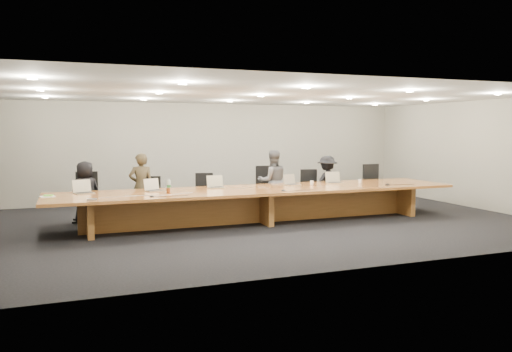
{
  "coord_description": "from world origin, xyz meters",
  "views": [
    {
      "loc": [
        -3.95,
        -10.17,
        2.02
      ],
      "look_at": [
        0.0,
        0.3,
        1.0
      ],
      "focal_mm": 35.0,
      "sensor_mm": 36.0,
      "label": 1
    }
  ],
  "objects_px": {
    "person_d": "(327,182)",
    "mic_center": "(283,190)",
    "chair_left": "(151,198)",
    "mic_right": "(388,184)",
    "laptop_c": "(216,182)",
    "chair_far_right": "(375,185)",
    "paper_cup_near": "(312,183)",
    "mic_left": "(152,196)",
    "chair_far_left": "(87,197)",
    "person_c": "(273,181)",
    "person_b": "(141,186)",
    "paper_cup_far": "(360,181)",
    "chair_mid_right": "(266,189)",
    "amber_mug": "(168,191)",
    "laptop_b": "(154,185)",
    "laptop_a": "(84,187)",
    "chair_mid_left": "(204,194)",
    "conference_table": "(261,199)",
    "av_box": "(92,199)",
    "laptop_e": "(334,177)",
    "water_bottle": "(169,186)",
    "person_a": "(85,192)",
    "laptop_d": "(293,179)",
    "chair_right": "(311,189)"
  },
  "relations": [
    {
      "from": "chair_mid_left",
      "to": "person_d",
      "type": "height_order",
      "value": "person_d"
    },
    {
      "from": "chair_far_left",
      "to": "person_b",
      "type": "height_order",
      "value": "person_b"
    },
    {
      "from": "paper_cup_far",
      "to": "person_a",
      "type": "bearing_deg",
      "value": 171.19
    },
    {
      "from": "chair_right",
      "to": "laptop_a",
      "type": "bearing_deg",
      "value": -163.3
    },
    {
      "from": "laptop_e",
      "to": "mic_right",
      "type": "height_order",
      "value": "laptop_e"
    },
    {
      "from": "laptop_c",
      "to": "chair_far_right",
      "type": "bearing_deg",
      "value": 9.35
    },
    {
      "from": "person_d",
      "to": "mic_center",
      "type": "bearing_deg",
      "value": 32.87
    },
    {
      "from": "mic_left",
      "to": "mic_center",
      "type": "relative_size",
      "value": 0.91
    },
    {
      "from": "chair_far_right",
      "to": "chair_right",
      "type": "bearing_deg",
      "value": 179.3
    },
    {
      "from": "water_bottle",
      "to": "chair_right",
      "type": "bearing_deg",
      "value": 16.71
    },
    {
      "from": "person_c",
      "to": "paper_cup_near",
      "type": "bearing_deg",
      "value": 132.85
    },
    {
      "from": "chair_left",
      "to": "mic_right",
      "type": "bearing_deg",
      "value": 0.33
    },
    {
      "from": "laptop_b",
      "to": "mic_center",
      "type": "distance_m",
      "value": 2.72
    },
    {
      "from": "person_a",
      "to": "laptop_d",
      "type": "bearing_deg",
      "value": 150.14
    },
    {
      "from": "amber_mug",
      "to": "av_box",
      "type": "relative_size",
      "value": 0.59
    },
    {
      "from": "chair_right",
      "to": "mic_center",
      "type": "height_order",
      "value": "chair_right"
    },
    {
      "from": "paper_cup_far",
      "to": "av_box",
      "type": "relative_size",
      "value": 0.49
    },
    {
      "from": "paper_cup_near",
      "to": "paper_cup_far",
      "type": "height_order",
      "value": "paper_cup_near"
    },
    {
      "from": "laptop_e",
      "to": "mic_center",
      "type": "relative_size",
      "value": 3.12
    },
    {
      "from": "laptop_b",
      "to": "chair_far_right",
      "type": "bearing_deg",
      "value": -13.82
    },
    {
      "from": "mic_center",
      "to": "chair_far_left",
      "type": "bearing_deg",
      "value": 153.3
    },
    {
      "from": "chair_left",
      "to": "person_b",
      "type": "relative_size",
      "value": 0.66
    },
    {
      "from": "mic_center",
      "to": "person_c",
      "type": "bearing_deg",
      "value": 74.68
    },
    {
      "from": "person_d",
      "to": "amber_mug",
      "type": "height_order",
      "value": "person_d"
    },
    {
      "from": "laptop_e",
      "to": "av_box",
      "type": "height_order",
      "value": "laptop_e"
    },
    {
      "from": "chair_mid_left",
      "to": "person_b",
      "type": "distance_m",
      "value": 1.52
    },
    {
      "from": "person_a",
      "to": "laptop_e",
      "type": "height_order",
      "value": "person_a"
    },
    {
      "from": "av_box",
      "to": "mic_left",
      "type": "height_order",
      "value": "same"
    },
    {
      "from": "chair_far_left",
      "to": "paper_cup_near",
      "type": "relative_size",
      "value": 11.49
    },
    {
      "from": "person_a",
      "to": "person_b",
      "type": "xyz_separation_m",
      "value": [
        1.2,
        0.06,
        0.08
      ]
    },
    {
      "from": "laptop_d",
      "to": "av_box",
      "type": "height_order",
      "value": "laptop_d"
    },
    {
      "from": "mic_right",
      "to": "amber_mug",
      "type": "bearing_deg",
      "value": 176.71
    },
    {
      "from": "laptop_c",
      "to": "paper_cup_near",
      "type": "relative_size",
      "value": 3.68
    },
    {
      "from": "chair_mid_right",
      "to": "amber_mug",
      "type": "height_order",
      "value": "chair_mid_right"
    },
    {
      "from": "laptop_a",
      "to": "laptop_b",
      "type": "xyz_separation_m",
      "value": [
        1.4,
        -0.09,
        -0.01
      ]
    },
    {
      "from": "person_c",
      "to": "av_box",
      "type": "bearing_deg",
      "value": 29.92
    },
    {
      "from": "person_a",
      "to": "laptop_a",
      "type": "height_order",
      "value": "person_a"
    },
    {
      "from": "conference_table",
      "to": "laptop_d",
      "type": "height_order",
      "value": "laptop_d"
    },
    {
      "from": "person_a",
      "to": "laptop_b",
      "type": "bearing_deg",
      "value": 127.42
    },
    {
      "from": "chair_mid_right",
      "to": "chair_far_right",
      "type": "bearing_deg",
      "value": 14.61
    },
    {
      "from": "conference_table",
      "to": "chair_mid_left",
      "type": "bearing_deg",
      "value": 124.65
    },
    {
      "from": "chair_mid_right",
      "to": "laptop_a",
      "type": "bearing_deg",
      "value": -153.61
    },
    {
      "from": "conference_table",
      "to": "laptop_e",
      "type": "relative_size",
      "value": 24.91
    },
    {
      "from": "person_d",
      "to": "paper_cup_far",
      "type": "distance_m",
      "value": 1.02
    },
    {
      "from": "chair_mid_right",
      "to": "av_box",
      "type": "bearing_deg",
      "value": -140.43
    },
    {
      "from": "paper_cup_far",
      "to": "laptop_b",
      "type": "bearing_deg",
      "value": 178.76
    },
    {
      "from": "laptop_b",
      "to": "person_c",
      "type": "bearing_deg",
      "value": -7.0
    },
    {
      "from": "laptop_a",
      "to": "mic_left",
      "type": "distance_m",
      "value": 1.56
    },
    {
      "from": "water_bottle",
      "to": "paper_cup_near",
      "type": "bearing_deg",
      "value": 3.02
    },
    {
      "from": "amber_mug",
      "to": "paper_cup_near",
      "type": "height_order",
      "value": "amber_mug"
    }
  ]
}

